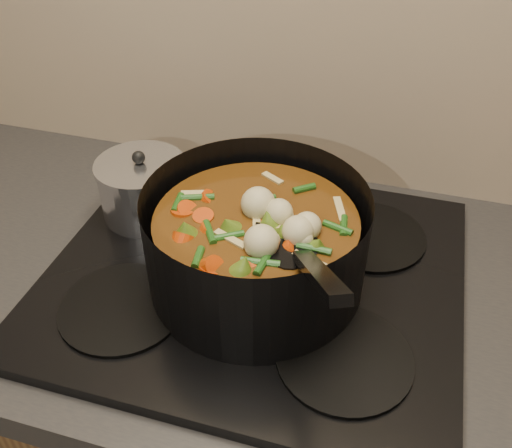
# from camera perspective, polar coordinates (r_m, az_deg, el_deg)

# --- Properties ---
(counter) EXTENTS (2.64, 0.64, 0.91)m
(counter) POSITION_cam_1_polar(r_m,az_deg,el_deg) (1.25, -0.08, -20.63)
(counter) COLOR brown
(counter) RESTS_ON ground
(stovetop) EXTENTS (0.62, 0.54, 0.03)m
(stovetop) POSITION_cam_1_polar(r_m,az_deg,el_deg) (0.89, -0.10, -5.06)
(stovetop) COLOR black
(stovetop) RESTS_ON counter
(stockpot) EXTENTS (0.37, 0.42, 0.23)m
(stockpot) POSITION_cam_1_polar(r_m,az_deg,el_deg) (0.81, 0.02, -2.07)
(stockpot) COLOR black
(stockpot) RESTS_ON stovetop
(saucepan) EXTENTS (0.15, 0.15, 0.12)m
(saucepan) POSITION_cam_1_polar(r_m,az_deg,el_deg) (0.98, -11.23, 3.53)
(saucepan) COLOR silver
(saucepan) RESTS_ON stovetop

